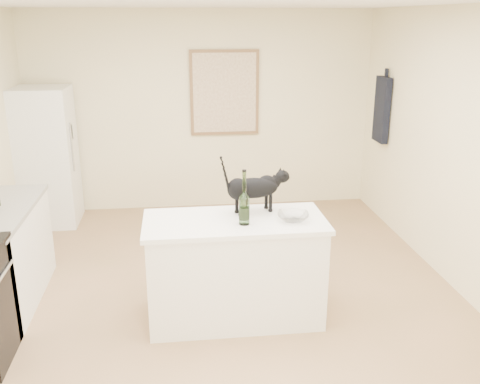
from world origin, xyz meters
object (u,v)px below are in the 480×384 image
fridge (46,157)px  glass_bowl (293,217)px  black_cat (253,191)px  wine_bottle (244,201)px

fridge → glass_bowl: bearing=-46.2°
fridge → black_cat: bearing=-47.2°
fridge → black_cat: 3.28m
glass_bowl → black_cat: bearing=142.2°
black_cat → glass_bowl: size_ratio=2.18×
wine_bottle → glass_bowl: size_ratio=1.57×
fridge → black_cat: (2.22, -2.40, 0.24)m
wine_bottle → glass_bowl: bearing=4.5°
wine_bottle → glass_bowl: (0.41, 0.03, -0.17)m
black_cat → wine_bottle: bearing=-128.3°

